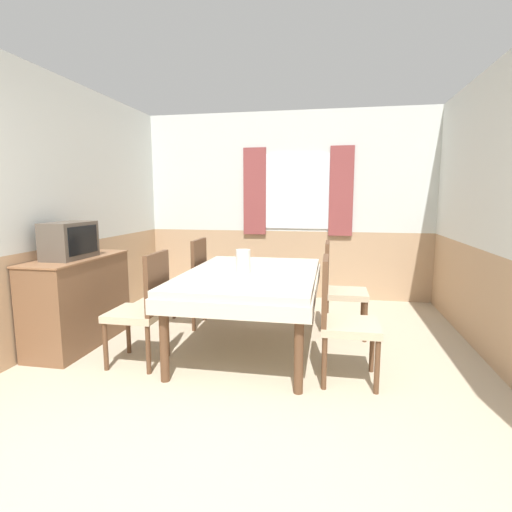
{
  "coord_description": "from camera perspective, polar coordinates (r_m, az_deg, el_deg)",
  "views": [
    {
      "loc": [
        0.64,
        -1.55,
        1.43
      ],
      "look_at": [
        -0.05,
        2.05,
        0.89
      ],
      "focal_mm": 28.0,
      "sensor_mm": 36.0,
      "label": 1
    }
  ],
  "objects": [
    {
      "name": "sideboard",
      "position": [
        4.26,
        -23.99,
        -5.79
      ],
      "size": [
        0.46,
        1.16,
        0.86
      ],
      "color": "brown",
      "rests_on": "ground_plane"
    },
    {
      "name": "wall_right",
      "position": [
        3.85,
        31.97,
        5.22
      ],
      "size": [
        0.05,
        4.49,
        2.6
      ],
      "color": "silver",
      "rests_on": "ground_plane"
    },
    {
      "name": "chair_right_far",
      "position": [
        4.24,
        11.73,
        -4.19
      ],
      "size": [
        0.44,
        0.44,
        0.97
      ],
      "rotation": [
        0.0,
        0.0,
        4.71
      ],
      "color": "brown",
      "rests_on": "ground_plane"
    },
    {
      "name": "chair_left_far",
      "position": [
        4.51,
        -9.59,
        -3.37
      ],
      "size": [
        0.44,
        0.44,
        0.97
      ],
      "rotation": [
        0.0,
        0.0,
        1.57
      ],
      "color": "brown",
      "rests_on": "ground_plane"
    },
    {
      "name": "tv",
      "position": [
        4.09,
        -25.07,
        2.03
      ],
      "size": [
        0.29,
        0.52,
        0.34
      ],
      "color": "#51473D",
      "rests_on": "sideboard"
    },
    {
      "name": "chair_left_near",
      "position": [
        3.55,
        -15.69,
        -6.81
      ],
      "size": [
        0.44,
        0.44,
        0.97
      ],
      "rotation": [
        0.0,
        0.0,
        1.57
      ],
      "color": "brown",
      "rests_on": "ground_plane"
    },
    {
      "name": "ground_plane",
      "position": [
        2.2,
        -10.39,
        -32.24
      ],
      "size": [
        16.0,
        16.0,
        0.0
      ],
      "primitive_type": "plane",
      "color": "tan"
    },
    {
      "name": "vase",
      "position": [
        3.68,
        -1.85,
        -0.74
      ],
      "size": [
        0.13,
        0.13,
        0.21
      ],
      "color": "silver",
      "rests_on": "dining_table"
    },
    {
      "name": "dining_table",
      "position": [
        3.76,
        -0.71,
        -3.76
      ],
      "size": [
        1.23,
        1.85,
        0.74
      ],
      "color": "beige",
      "rests_on": "ground_plane"
    },
    {
      "name": "chair_right_near",
      "position": [
        3.19,
        12.02,
        -8.39
      ],
      "size": [
        0.44,
        0.44,
        0.97
      ],
      "rotation": [
        0.0,
        0.0,
        4.71
      ],
      "color": "brown",
      "rests_on": "ground_plane"
    },
    {
      "name": "wall_back",
      "position": [
        5.7,
        4.47,
        7.21
      ],
      "size": [
        4.4,
        0.1,
        2.6
      ],
      "color": "silver",
      "rests_on": "ground_plane"
    },
    {
      "name": "wall_left",
      "position": [
        4.47,
        -25.87,
        5.92
      ],
      "size": [
        0.05,
        4.49,
        2.6
      ],
      "color": "silver",
      "rests_on": "ground_plane"
    }
  ]
}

